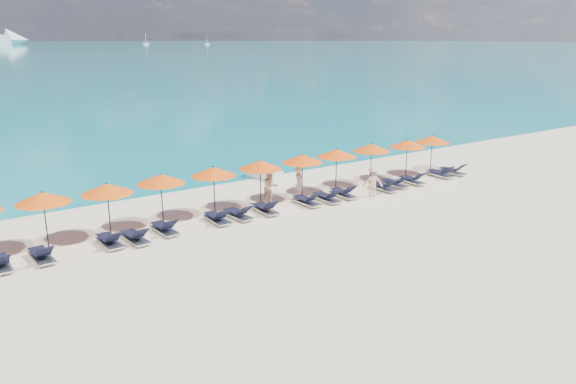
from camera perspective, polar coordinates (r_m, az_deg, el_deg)
ground at (r=23.05m, az=4.29°, el=-4.51°), size 1400.00×1400.00×0.00m
sailboat_near at (r=596.11m, az=-14.23°, el=14.43°), size 6.01×2.00×11.02m
sailboat_far at (r=573.11m, az=-8.22°, el=14.69°), size 5.26×1.75×9.65m
jetski at (r=32.21m, az=-2.39°, el=1.95°), size 1.34×2.35×0.79m
beachgoer_a at (r=27.98m, az=1.13°, el=0.91°), size 0.72×0.65×1.65m
beachgoer_b at (r=27.00m, az=-1.80°, el=0.44°), size 0.87×0.54×1.71m
beachgoer_c at (r=28.65m, az=8.60°, el=1.03°), size 1.12×0.96×1.59m
umbrella_1 at (r=23.09m, az=-23.65°, el=-0.53°), size 2.10×2.10×2.28m
umbrella_2 at (r=23.52m, az=-17.92°, el=0.31°), size 2.10×2.10×2.28m
umbrella_3 at (r=24.53m, az=-12.81°, el=1.30°), size 2.10×2.10×2.28m
umbrella_4 at (r=25.49m, az=-7.57°, el=2.09°), size 2.10×2.10×2.28m
umbrella_5 at (r=26.64m, az=-2.84°, el=2.79°), size 2.10×2.10×2.28m
umbrella_6 at (r=27.97m, az=1.46°, el=3.42°), size 2.10×2.10×2.28m
umbrella_7 at (r=29.40m, az=4.96°, el=3.96°), size 2.10×2.10×2.28m
umbrella_8 at (r=31.08m, az=8.49°, el=4.48°), size 2.10×2.10×2.28m
umbrella_9 at (r=32.64m, az=12.04°, el=4.83°), size 2.10×2.10×2.28m
umbrella_10 at (r=34.38m, az=14.46°, el=5.22°), size 2.10×2.10×2.28m
lounger_1 at (r=22.21m, az=-27.22°, el=-6.43°), size 0.65×1.71×0.66m
lounger_2 at (r=22.35m, az=-23.76°, el=-5.86°), size 0.70×1.73×0.66m
lounger_3 at (r=22.97m, az=-17.68°, el=-4.69°), size 0.65×1.71×0.66m
lounger_4 at (r=23.07m, az=-15.27°, el=-4.41°), size 0.73×1.74×0.66m
lounger_5 at (r=23.82m, az=-12.43°, el=-3.58°), size 0.69×1.72×0.66m
lounger_6 at (r=24.74m, az=-7.21°, el=-2.60°), size 0.65×1.71×0.66m
lounger_7 at (r=25.19m, az=-5.07°, el=-2.21°), size 0.76×1.75×0.66m
lounger_8 at (r=25.88m, az=-2.30°, el=-1.67°), size 0.71×1.73×0.66m
lounger_9 at (r=27.13m, az=1.89°, el=-0.85°), size 0.67×1.72×0.66m
lounger_10 at (r=27.72m, az=4.01°, el=-0.53°), size 0.65×1.71×0.66m
lounger_11 at (r=28.56m, az=5.64°, el=-0.08°), size 0.69×1.72×0.66m
lounger_12 at (r=30.07m, az=9.67°, el=0.57°), size 0.64×1.71×0.66m
lounger_13 at (r=30.90m, az=10.85°, el=0.92°), size 0.73×1.74×0.66m
lounger_14 at (r=31.80m, az=12.49°, el=1.24°), size 0.67×1.72×0.66m
lounger_15 at (r=33.69m, az=15.22°, el=1.86°), size 0.64×1.71×0.66m
lounger_16 at (r=34.52m, az=16.40°, el=2.09°), size 0.73×1.74×0.66m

